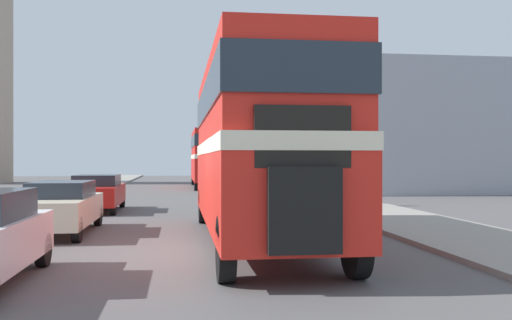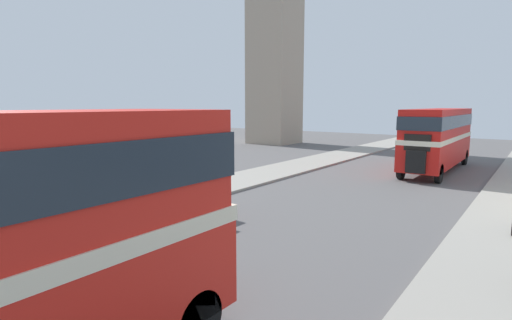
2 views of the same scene
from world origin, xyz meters
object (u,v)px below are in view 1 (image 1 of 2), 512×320
Objects in this scene: double_decker_bus at (256,139)px; bus_distant at (209,154)px; car_parked_mid at (61,206)px; car_parked_far at (97,192)px; bicycle_on_pavement at (318,189)px; pedestrian_walking at (358,180)px.

double_decker_bus is 1.03× the size of bus_distant.
car_parked_mid is at bearing 155.48° from double_decker_bus.
bus_distant is at bearing 89.43° from double_decker_bus.
car_parked_far is at bearing 119.19° from double_decker_bus.
car_parked_far is at bearing -149.37° from bicycle_on_pavement.
pedestrian_walking reaches higher than bicycle_on_pavement.
pedestrian_walking is (5.92, 10.25, -1.42)m from double_decker_bus.
bicycle_on_pavement is (5.36, 15.37, -2.08)m from double_decker_bus.
pedestrian_walking reaches higher than car_parked_far.
pedestrian_walking is at bearing 35.60° from car_parked_mid.
double_decker_bus reaches higher than car_parked_mid.
bus_distant reaches higher than car_parked_mid.
double_decker_bus reaches higher than pedestrian_walking.
bus_distant is at bearing 107.71° from pedestrian_walking.
car_parked_far reaches higher than bicycle_on_pavement.
bicycle_on_pavement is (-0.57, 5.12, -0.67)m from pedestrian_walking.
bus_distant is (0.28, 27.93, -0.10)m from double_decker_bus.
pedestrian_walking reaches higher than car_parked_mid.
car_parked_mid is (-5.40, -25.59, -1.71)m from bus_distant.
bicycle_on_pavement is at bearing 96.31° from pedestrian_walking.
bus_distant is 6.12× the size of bicycle_on_pavement.
car_parked_far is at bearing -174.39° from pedestrian_walking.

